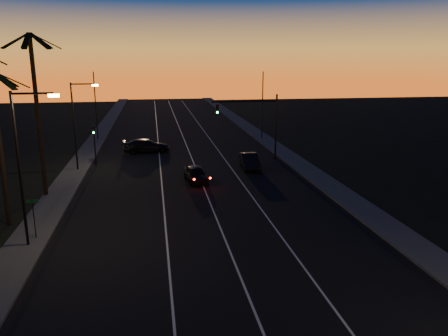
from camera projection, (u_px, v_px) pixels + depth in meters
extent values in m
cube|color=black|center=(198.00, 189.00, 36.73)|extent=(20.00, 170.00, 0.01)
cube|color=#3A3A38|center=(59.00, 195.00, 34.97)|extent=(2.40, 170.00, 0.16)
cube|color=#3A3A38|center=(325.00, 182.00, 38.46)|extent=(2.40, 170.00, 0.16)
cube|color=silver|center=(162.00, 190.00, 36.26)|extent=(0.12, 160.00, 0.01)
cube|color=silver|center=(204.00, 188.00, 36.81)|extent=(0.12, 160.00, 0.01)
cube|color=silver|center=(245.00, 187.00, 37.35)|extent=(0.12, 160.00, 0.01)
cylinder|color=black|center=(0.00, 150.00, 27.71)|extent=(0.32, 0.32, 10.00)
cube|color=black|center=(10.00, 79.00, 27.04)|extent=(2.18, 0.92, 1.18)
cube|color=black|center=(4.00, 79.00, 27.62)|extent=(1.25, 2.12, 1.18)
cube|color=black|center=(3.00, 80.00, 26.15)|extent=(1.95, 1.61, 1.18)
cylinder|color=black|center=(38.00, 118.00, 33.31)|extent=(0.32, 0.32, 12.50)
cube|color=black|center=(46.00, 41.00, 32.33)|extent=(2.18, 0.92, 1.18)
cube|color=black|center=(40.00, 41.00, 32.91)|extent=(1.25, 2.12, 1.18)
cube|color=black|center=(27.00, 41.00, 32.74)|extent=(1.34, 2.09, 1.18)
cube|color=black|center=(16.00, 41.00, 31.96)|extent=(2.18, 0.82, 1.18)
cube|color=black|center=(16.00, 40.00, 31.14)|extent=(1.90, 1.69, 1.18)
cube|color=black|center=(27.00, 40.00, 30.91)|extent=(0.45, 2.16, 1.18)
cube|color=black|center=(40.00, 40.00, 31.44)|extent=(1.95, 1.61, 1.18)
cylinder|color=black|center=(20.00, 172.00, 24.35)|extent=(0.16, 0.16, 9.00)
cylinder|color=black|center=(32.00, 93.00, 23.46)|extent=(2.20, 0.12, 0.12)
cube|color=#FFD366|center=(54.00, 96.00, 23.66)|extent=(0.55, 0.26, 0.16)
cylinder|color=black|center=(74.00, 128.00, 41.64)|extent=(0.16, 0.16, 8.50)
cylinder|color=black|center=(83.00, 84.00, 40.81)|extent=(2.20, 0.12, 0.12)
cube|color=#FFD366|center=(95.00, 85.00, 41.01)|extent=(0.55, 0.26, 0.16)
cylinder|color=black|center=(34.00, 220.00, 26.12)|extent=(0.06, 0.06, 2.60)
cube|color=#0C4A21|center=(32.00, 201.00, 25.84)|extent=(0.70, 0.03, 0.20)
cylinder|color=black|center=(276.00, 127.00, 46.93)|extent=(0.20, 0.20, 7.00)
cylinder|color=black|center=(244.00, 101.00, 45.70)|extent=(7.00, 0.16, 0.16)
cube|color=black|center=(217.00, 109.00, 45.43)|extent=(0.32, 0.28, 1.00)
sphere|color=black|center=(217.00, 106.00, 45.19)|extent=(0.20, 0.20, 0.20)
sphere|color=black|center=(217.00, 109.00, 45.27)|extent=(0.20, 0.20, 0.20)
sphere|color=#14FF59|center=(217.00, 112.00, 45.35)|extent=(0.20, 0.20, 0.20)
cylinder|color=black|center=(95.00, 145.00, 44.31)|extent=(0.14, 0.14, 4.20)
cube|color=black|center=(94.00, 130.00, 43.92)|extent=(0.28, 0.25, 0.90)
sphere|color=black|center=(93.00, 127.00, 43.71)|extent=(0.18, 0.18, 0.18)
sphere|color=black|center=(93.00, 130.00, 43.78)|extent=(0.18, 0.18, 0.18)
sphere|color=#14FF59|center=(94.00, 133.00, 43.85)|extent=(0.18, 0.18, 0.18)
cylinder|color=black|center=(96.00, 106.00, 57.85)|extent=(0.14, 0.14, 9.00)
cylinder|color=black|center=(262.00, 106.00, 58.41)|extent=(0.14, 0.14, 9.00)
imported|color=black|center=(196.00, 174.00, 38.71)|extent=(2.13, 4.22, 1.38)
sphere|color=#FF0F05|center=(194.00, 179.00, 36.22)|extent=(0.18, 0.18, 0.18)
sphere|color=#FF0F05|center=(210.00, 178.00, 36.60)|extent=(0.18, 0.18, 0.18)
imported|color=black|center=(249.00, 161.00, 43.37)|extent=(1.78, 4.59, 1.49)
imported|color=black|center=(146.00, 146.00, 50.80)|extent=(5.51, 2.60, 1.55)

